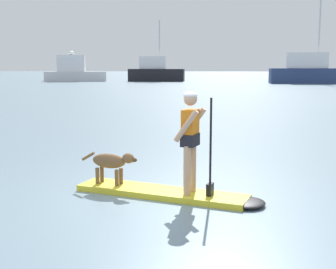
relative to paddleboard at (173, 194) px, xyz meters
name	(u,v)px	position (x,y,z in m)	size (l,w,h in m)	color
ground_plane	(161,195)	(-0.22, 0.06, -0.05)	(400.00, 400.00, 0.00)	slate
paddleboard	(173,194)	(0.00, 0.00, 0.00)	(3.31, 1.51, 0.10)	yellow
person_paddler	(191,135)	(0.30, -0.09, 1.02)	(0.67, 0.57, 1.68)	tan
dog	(111,162)	(-1.14, 0.33, 0.45)	(1.09, 0.41, 0.58)	brown
moored_boat_port	(74,72)	(-21.16, 58.21, 1.38)	(9.52, 5.48, 4.48)	silver
moored_boat_far_starboard	(156,72)	(-9.00, 59.33, 1.35)	(8.21, 3.68, 8.88)	black
moored_boat_starboard	(311,72)	(12.33, 53.18, 1.46)	(10.97, 3.27, 12.13)	navy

